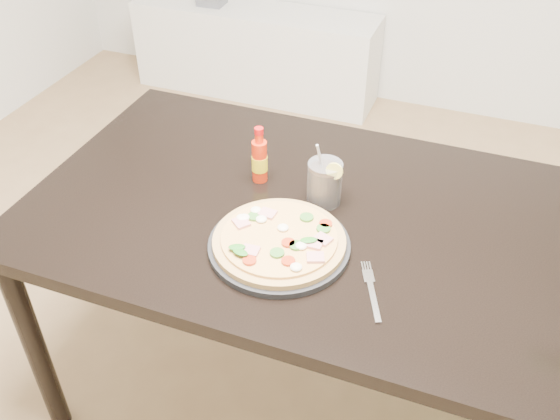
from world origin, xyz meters
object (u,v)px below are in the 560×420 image
(plate, at_px, (279,246))
(hot_sauce_bottle, at_px, (260,160))
(fork, at_px, (371,289))
(cola_cup, at_px, (325,184))
(pizza, at_px, (279,239))
(dining_table, at_px, (296,232))
(media_console, at_px, (256,52))

(plate, distance_m, hot_sauce_bottle, 0.30)
(plate, xyz_separation_m, fork, (0.24, -0.06, -0.01))
(plate, height_order, cola_cup, cola_cup)
(plate, xyz_separation_m, pizza, (-0.00, 0.00, 0.02))
(pizza, relative_size, fork, 1.78)
(hot_sauce_bottle, relative_size, cola_cup, 0.91)
(dining_table, bearing_deg, plate, -84.86)
(dining_table, distance_m, pizza, 0.20)
(pizza, bearing_deg, fork, -13.45)
(media_console, bearing_deg, fork, -60.98)
(dining_table, relative_size, plate, 4.09)
(pizza, distance_m, cola_cup, 0.22)
(hot_sauce_bottle, xyz_separation_m, cola_cup, (0.19, -0.03, -0.01))
(pizza, distance_m, media_console, 2.33)
(cola_cup, distance_m, media_console, 2.17)
(plate, relative_size, media_console, 0.24)
(dining_table, xyz_separation_m, media_console, (-0.92, 1.91, -0.42))
(hot_sauce_bottle, xyz_separation_m, media_console, (-0.79, 1.82, -0.57))
(hot_sauce_bottle, distance_m, cola_cup, 0.20)
(cola_cup, height_order, media_console, cola_cup)
(dining_table, bearing_deg, media_console, 115.86)
(pizza, distance_m, hot_sauce_bottle, 0.29)
(plate, relative_size, cola_cup, 1.90)
(media_console, bearing_deg, hot_sauce_bottle, -66.64)
(dining_table, height_order, pizza, pizza)
(cola_cup, height_order, fork, cola_cup)
(cola_cup, bearing_deg, pizza, -101.12)
(pizza, relative_size, cola_cup, 1.77)
(hot_sauce_bottle, bearing_deg, fork, -37.86)
(pizza, bearing_deg, hot_sauce_bottle, 121.45)
(hot_sauce_bottle, bearing_deg, cola_cup, -8.91)
(hot_sauce_bottle, distance_m, media_console, 2.06)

